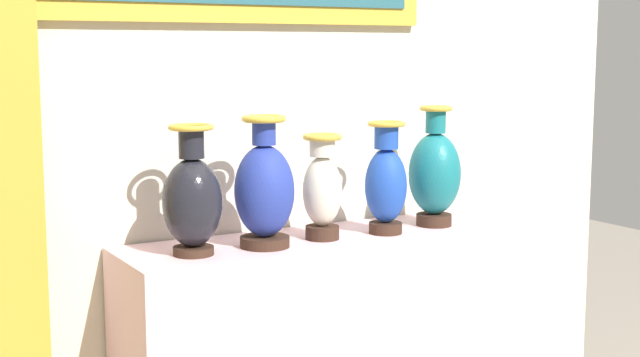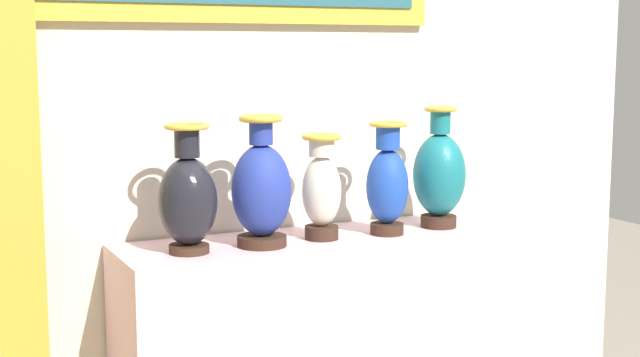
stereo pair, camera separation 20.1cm
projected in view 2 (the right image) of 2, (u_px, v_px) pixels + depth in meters
name	position (u px, v px, depth m)	size (l,w,h in m)	color
back_wall	(285.00, 31.00, 3.16)	(2.93, 0.14, 3.04)	beige
vase_onyx	(188.00, 198.00, 2.77)	(0.18, 0.18, 0.40)	#382319
vase_cobalt	(261.00, 189.00, 2.86)	(0.19, 0.19, 0.42)	#382319
vase_ivory	(322.00, 188.00, 2.97)	(0.13, 0.13, 0.35)	#382319
vase_sapphire	(387.00, 183.00, 3.05)	(0.14, 0.14, 0.38)	#382319
vase_teal	(439.00, 174.00, 3.17)	(0.18, 0.18, 0.42)	#382319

